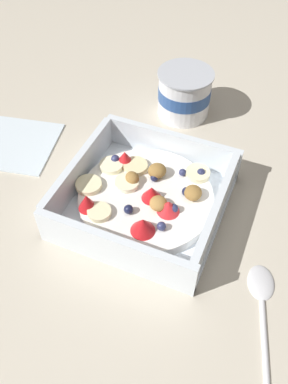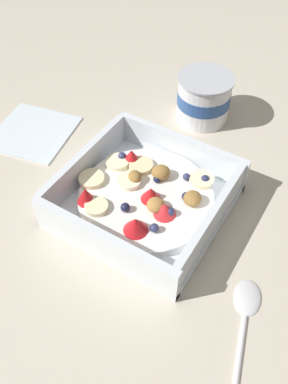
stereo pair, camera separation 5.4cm
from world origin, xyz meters
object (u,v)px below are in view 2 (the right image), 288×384
at_px(fruit_bowl, 144,197).
at_px(yogurt_cup, 204,98).
at_px(folded_napkin, 33,131).
at_px(spoon, 245,317).

bearing_deg(fruit_bowl, yogurt_cup, 95.09).
relative_size(yogurt_cup, folded_napkin, 0.75).
bearing_deg(yogurt_cup, folded_napkin, -140.23).
relative_size(spoon, yogurt_cup, 1.90).
bearing_deg(spoon, folded_napkin, 164.30).
distance_m(yogurt_cup, folded_napkin, 0.28).
distance_m(spoon, yogurt_cup, 0.36).
bearing_deg(spoon, yogurt_cup, 124.08).
height_order(fruit_bowl, folded_napkin, fruit_bowl).
xyz_separation_m(fruit_bowl, folded_napkin, (-0.23, 0.04, -0.02)).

